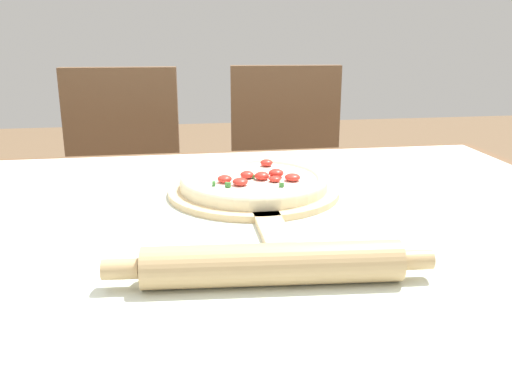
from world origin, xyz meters
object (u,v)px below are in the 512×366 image
at_px(pizza_peel, 255,194).
at_px(rolling_pin, 270,264).
at_px(chair_left, 121,186).
at_px(pizza, 254,181).
at_px(chair_right, 287,179).

xyz_separation_m(pizza_peel, rolling_pin, (-0.03, -0.36, 0.02)).
bearing_deg(chair_left, pizza_peel, -63.28).
bearing_deg(rolling_pin, pizza, 84.79).
bearing_deg(pizza, rolling_pin, -95.21).
height_order(rolling_pin, chair_right, chair_right).
bearing_deg(chair_left, pizza, -62.71).
bearing_deg(pizza_peel, chair_right, 73.77).
bearing_deg(chair_right, rolling_pin, -97.30).
relative_size(pizza_peel, chair_left, 0.55).
distance_m(pizza_peel, chair_left, 0.87).
bearing_deg(rolling_pin, chair_left, 104.60).
distance_m(pizza_peel, chair_right, 0.84).
bearing_deg(chair_right, pizza_peel, -100.63).
distance_m(chair_left, chair_right, 0.56).
distance_m(pizza_peel, rolling_pin, 0.36).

